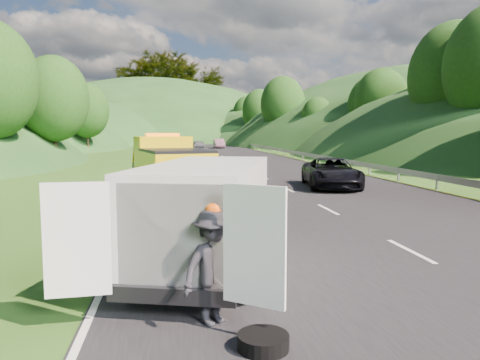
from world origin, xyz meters
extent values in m
plane|color=#38661E|center=(0.00, 0.00, 0.00)|extent=(320.00, 320.00, 0.00)
cube|color=black|center=(3.00, 40.00, 0.01)|extent=(14.00, 200.00, 0.02)
cube|color=gray|center=(10.30, 52.50, 0.00)|extent=(0.06, 140.00, 1.52)
cylinder|color=black|center=(-4.26, 10.08, 0.55)|extent=(0.63, 1.16, 1.10)
cylinder|color=black|center=(-2.23, 10.56, 0.55)|extent=(0.63, 1.16, 1.10)
cylinder|color=black|center=(-3.25, 5.81, 0.55)|extent=(0.63, 1.16, 1.10)
cylinder|color=black|center=(-1.22, 6.29, 0.55)|extent=(0.63, 1.16, 1.10)
cube|color=#DFBA0B|center=(-3.03, 9.41, 1.59)|extent=(2.70, 2.25, 2.09)
cube|color=#DFBA0B|center=(-2.47, 7.01, 1.32)|extent=(3.21, 4.19, 1.43)
cube|color=black|center=(-2.47, 7.01, 2.09)|extent=(3.21, 4.19, 0.11)
cube|color=black|center=(-3.33, 10.69, 0.99)|extent=(2.44, 1.79, 0.77)
cube|color=black|center=(-3.48, 11.33, 0.77)|extent=(2.29, 0.74, 0.55)
cube|color=#DFBA0B|center=(-3.42, 11.07, 1.70)|extent=(2.33, 1.34, 1.20)
cube|color=orange|center=(-3.03, 9.41, 2.69)|extent=(1.56, 0.62, 0.18)
cube|color=black|center=(-3.21, 10.16, 1.98)|extent=(2.05, 0.56, 0.99)
cylinder|color=black|center=(-2.29, -0.98, 0.39)|extent=(0.50, 0.84, 0.79)
cylinder|color=black|center=(-0.59, -1.47, 0.39)|extent=(0.50, 0.84, 0.79)
cylinder|color=black|center=(-3.21, -4.19, 0.39)|extent=(0.50, 0.84, 0.79)
cylinder|color=black|center=(-1.52, -4.68, 0.39)|extent=(0.50, 0.84, 0.79)
cube|color=white|center=(-1.93, -2.93, 1.33)|extent=(3.35, 5.46, 1.82)
cube|color=white|center=(-1.18, -0.33, 0.93)|extent=(2.13, 1.39, 0.98)
cube|color=black|center=(-1.23, -0.52, 1.72)|extent=(1.84, 0.82, 0.82)
cube|color=black|center=(-2.62, -5.33, 1.33)|extent=(1.63, 0.56, 1.57)
cube|color=white|center=(-3.97, -5.40, 1.33)|extent=(0.93, 0.12, 1.67)
cube|color=white|center=(-1.52, -6.11, 1.33)|extent=(0.79, 0.60, 1.67)
cube|color=black|center=(-2.65, -5.43, 0.44)|extent=(1.93, 0.69, 0.25)
imported|color=white|center=(-3.04, 0.46, 0.00)|extent=(0.44, 0.58, 1.50)
imported|color=tan|center=(-2.77, -1.42, 0.00)|extent=(0.59, 0.53, 0.98)
imported|color=black|center=(-2.03, -5.52, 0.00)|extent=(1.29, 1.16, 1.73)
cube|color=#565842|center=(-4.55, 0.91, 0.27)|extent=(0.36, 0.25, 0.53)
cylinder|color=black|center=(-1.45, -6.45, 0.00)|extent=(0.69, 0.69, 0.20)
imported|color=black|center=(5.35, 10.42, 0.00)|extent=(3.31, 5.72, 1.50)
imported|color=#484A4D|center=(1.05, 53.12, 0.00)|extent=(1.88, 4.68, 1.59)
imported|color=#664453|center=(5.17, 65.82, 0.00)|extent=(1.64, 4.70, 1.55)
imported|color=#994C50|center=(4.49, 95.29, 0.00)|extent=(1.80, 4.42, 1.28)
imported|color=#536657|center=(3.66, 107.63, 0.00)|extent=(1.88, 4.68, 1.59)
camera|label=1|loc=(-2.60, -12.24, 2.88)|focal=35.00mm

